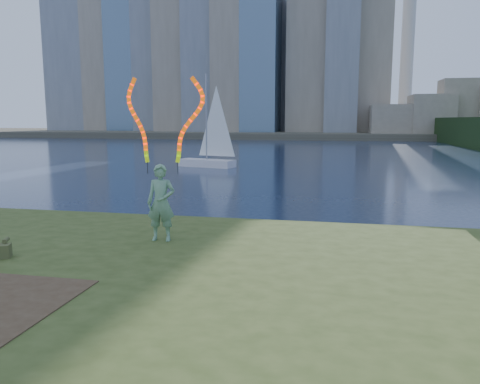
# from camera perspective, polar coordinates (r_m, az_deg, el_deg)

# --- Properties ---
(ground) EXTENTS (320.00, 320.00, 0.00)m
(ground) POSITION_cam_1_polar(r_m,az_deg,el_deg) (10.50, -9.16, -12.00)
(ground) COLOR #1A2741
(ground) RESTS_ON ground
(grassy_knoll) EXTENTS (20.00, 18.00, 0.80)m
(grassy_knoll) POSITION_cam_1_polar(r_m,az_deg,el_deg) (8.43, -14.95, -15.08)
(grassy_knoll) COLOR #384819
(grassy_knoll) RESTS_ON ground
(far_shore) EXTENTS (320.00, 40.00, 1.20)m
(far_shore) POSITION_cam_1_polar(r_m,az_deg,el_deg) (104.26, 9.81, 7.00)
(far_shore) COLOR #4B4637
(far_shore) RESTS_ON ground
(woman_with_ribbons) EXTENTS (2.14, 0.51, 4.22)m
(woman_with_ribbons) POSITION_cam_1_polar(r_m,az_deg,el_deg) (11.37, -9.59, 1.01)
(woman_with_ribbons) COLOR #1E672E
(woman_with_ribbons) RESTS_ON grassy_knoll
(canvas_bag) EXTENTS (0.48, 0.54, 0.39)m
(canvas_bag) POSITION_cam_1_polar(r_m,az_deg,el_deg) (11.24, -27.14, -6.35)
(canvas_bag) COLOR #444623
(canvas_bag) RESTS_ON grassy_knoll
(sailboat) EXTENTS (4.79, 2.59, 7.23)m
(sailboat) POSITION_cam_1_polar(r_m,az_deg,el_deg) (36.91, -3.74, 4.98)
(sailboat) COLOR white
(sailboat) RESTS_ON ground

